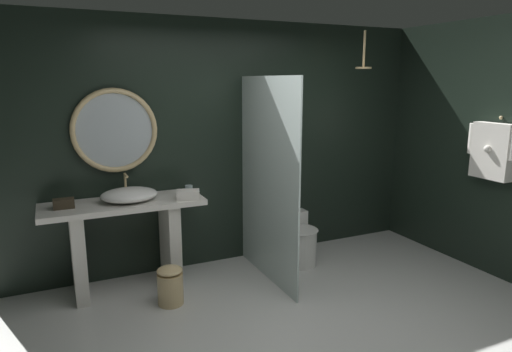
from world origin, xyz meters
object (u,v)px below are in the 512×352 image
object	(u,v)px
tissue_box	(64,204)
folded_hand_towel	(188,195)
waste_bin	(170,285)
vessel_sink	(129,195)
hanging_bathrobe	(493,149)
round_wall_mirror	(115,131)
rain_shower_head	(364,63)
toilet	(297,241)
tumbler_cup	(189,190)

from	to	relation	value
tissue_box	folded_hand_towel	world-z (taller)	folded_hand_towel
tissue_box	waste_bin	distance (m)	1.19
waste_bin	tissue_box	bearing A→B (deg)	149.82
vessel_sink	hanging_bathrobe	bearing A→B (deg)	-19.59
vessel_sink	round_wall_mirror	world-z (taller)	round_wall_mirror
tissue_box	waste_bin	size ratio (longest dim) A/B	0.50
rain_shower_head	toilet	xyz separation A→B (m)	(-0.78, 0.02, -1.91)
vessel_sink	toilet	xyz separation A→B (m)	(1.74, -0.12, -0.68)
round_wall_mirror	waste_bin	xyz separation A→B (m)	(0.30, -0.72, -1.33)
vessel_sink	tumbler_cup	distance (m)	0.58
tumbler_cup	tissue_box	bearing A→B (deg)	-178.62
tissue_box	rain_shower_head	bearing A→B (deg)	-2.65
vessel_sink	tissue_box	size ratio (longest dim) A/B	2.97
hanging_bathrobe	toilet	distance (m)	2.19
toilet	waste_bin	distance (m)	1.54
toilet	folded_hand_towel	distance (m)	1.39
vessel_sink	round_wall_mirror	bearing A→B (deg)	102.52
vessel_sink	waste_bin	distance (m)	0.92
tumbler_cup	folded_hand_towel	size ratio (longest dim) A/B	0.41
tissue_box	round_wall_mirror	xyz separation A→B (m)	(0.51, 0.26, 0.60)
vessel_sink	hanging_bathrobe	xyz separation A→B (m)	(3.33, -1.19, 0.38)
vessel_sink	toilet	distance (m)	1.88
vessel_sink	tissue_box	distance (m)	0.57
tissue_box	hanging_bathrobe	bearing A→B (deg)	-16.93
round_wall_mirror	tissue_box	bearing A→B (deg)	-153.33
waste_bin	hanging_bathrobe	bearing A→B (deg)	-13.06
round_wall_mirror	waste_bin	world-z (taller)	round_wall_mirror
round_wall_mirror	waste_bin	bearing A→B (deg)	-67.72
tumbler_cup	hanging_bathrobe	world-z (taller)	hanging_bathrobe
tumbler_cup	rain_shower_head	distance (m)	2.31
vessel_sink	rain_shower_head	size ratio (longest dim) A/B	1.30
round_wall_mirror	folded_hand_towel	bearing A→B (deg)	-35.79
vessel_sink	rain_shower_head	world-z (taller)	rain_shower_head
tissue_box	waste_bin	bearing A→B (deg)	-30.18
tumbler_cup	round_wall_mirror	world-z (taller)	round_wall_mirror
rain_shower_head	waste_bin	size ratio (longest dim) A/B	1.13
hanging_bathrobe	toilet	size ratio (longest dim) A/B	1.17
round_wall_mirror	hanging_bathrobe	xyz separation A→B (m)	(3.39, -1.44, -0.19)
round_wall_mirror	rain_shower_head	bearing A→B (deg)	-8.80
waste_bin	folded_hand_towel	xyz separation A→B (m)	(0.28, 0.31, 0.74)
round_wall_mirror	waste_bin	distance (m)	1.54
round_wall_mirror	hanging_bathrobe	bearing A→B (deg)	-23.06
toilet	folded_hand_towel	bearing A→B (deg)	-178.31
round_wall_mirror	rain_shower_head	distance (m)	2.69
round_wall_mirror	toilet	world-z (taller)	round_wall_mirror
vessel_sink	rain_shower_head	distance (m)	2.81
round_wall_mirror	vessel_sink	bearing A→B (deg)	-77.48
round_wall_mirror	rain_shower_head	world-z (taller)	rain_shower_head
vessel_sink	rain_shower_head	bearing A→B (deg)	-3.23
waste_bin	rain_shower_head	bearing A→B (deg)	8.14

